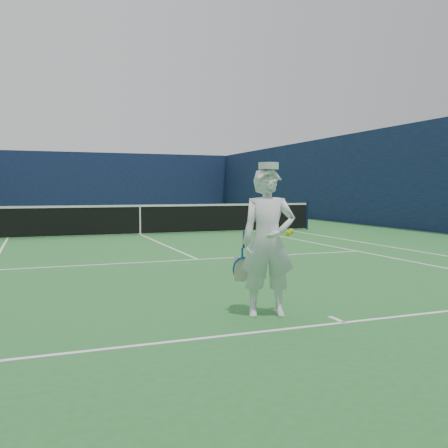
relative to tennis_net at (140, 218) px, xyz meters
name	(u,v)px	position (x,y,z in m)	size (l,w,h in m)	color
ground	(140,235)	(0.00, 0.00, -0.55)	(80.00, 80.00, 0.00)	#296C2E
court_markings	(140,234)	(0.00, 0.00, -0.55)	(11.03, 23.83, 0.01)	white
windscreen_fence	(140,175)	(0.00, 0.00, 1.45)	(20.12, 36.12, 4.00)	#0F1938
tennis_net	(140,218)	(0.00, 0.00, 0.00)	(12.88, 0.09, 1.07)	#141E4C
tennis_player	(268,242)	(-0.66, -11.26, 0.34)	(0.74, 0.66, 1.84)	white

